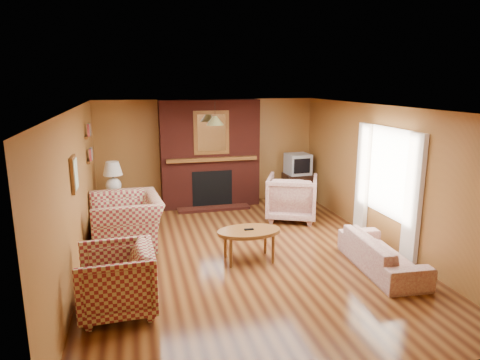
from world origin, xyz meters
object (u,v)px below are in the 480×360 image
object	(u,v)px
plaid_armchair	(116,280)
floral_armchair	(292,197)
coffee_table	(249,233)
side_table	(115,206)
plaid_loveseat	(126,221)
tv_stand	(297,188)
fireplace	(210,154)
crt_tv	(298,164)
table_lamp	(113,176)
floral_sofa	(382,253)

from	to	relation	value
plaid_armchair	floral_armchair	xyz separation A→B (m)	(3.40, 2.95, 0.04)
coffee_table	side_table	distance (m)	3.45
plaid_loveseat	tv_stand	world-z (taller)	plaid_loveseat
plaid_armchair	floral_armchair	size ratio (longest dim) A/B	0.91
fireplace	crt_tv	world-z (taller)	fireplace
floral_armchair	table_lamp	distance (m)	3.69
fireplace	plaid_armchair	world-z (taller)	fireplace
side_table	table_lamp	xyz separation A→B (m)	(0.00, 0.00, 0.64)
floral_sofa	crt_tv	xyz separation A→B (m)	(0.15, 3.85, 0.65)
floral_sofa	table_lamp	world-z (taller)	table_lamp
floral_sofa	table_lamp	size ratio (longest dim) A/B	2.69
plaid_armchair	floral_sofa	distance (m)	3.87
coffee_table	tv_stand	bearing A→B (deg)	56.59
plaid_armchair	coffee_table	xyz separation A→B (m)	(1.98, 1.11, 0.03)
fireplace	floral_sofa	size ratio (longest dim) A/B	1.38
plaid_armchair	side_table	xyz separation A→B (m)	(-0.15, 3.82, -0.14)
floral_sofa	floral_armchair	size ratio (longest dim) A/B	1.72
fireplace	side_table	bearing A→B (deg)	-165.71
side_table	crt_tv	distance (m)	4.21
floral_sofa	crt_tv	distance (m)	3.91
table_lamp	tv_stand	distance (m)	4.21
plaid_loveseat	plaid_armchair	distance (m)	2.28
floral_sofa	side_table	world-z (taller)	side_table
plaid_armchair	table_lamp	size ratio (longest dim) A/B	1.42
tv_stand	plaid_armchair	bearing A→B (deg)	-132.50
plaid_armchair	floral_sofa	size ratio (longest dim) A/B	0.53
tv_stand	crt_tv	size ratio (longest dim) A/B	1.21
plaid_armchair	fireplace	bearing A→B (deg)	153.72
fireplace	tv_stand	bearing A→B (deg)	-5.15
fireplace	table_lamp	size ratio (longest dim) A/B	3.71
floral_sofa	fireplace	bearing A→B (deg)	29.23
floral_sofa	coffee_table	bearing A→B (deg)	70.87
fireplace	plaid_armchair	size ratio (longest dim) A/B	2.60
plaid_armchair	crt_tv	bearing A→B (deg)	134.00
table_lamp	plaid_loveseat	bearing A→B (deg)	-80.79
coffee_table	floral_armchair	bearing A→B (deg)	52.27
plaid_loveseat	table_lamp	xyz separation A→B (m)	(-0.25, 1.54, 0.49)
floral_armchair	side_table	bearing A→B (deg)	10.67
floral_sofa	coffee_table	size ratio (longest dim) A/B	1.72
plaid_loveseat	coffee_table	size ratio (longest dim) A/B	1.31
plaid_loveseat	coffee_table	distance (m)	2.21
floral_sofa	crt_tv	size ratio (longest dim) A/B	3.16
side_table	coffee_table	bearing A→B (deg)	-51.78
floral_armchair	coffee_table	bearing A→B (deg)	76.74
coffee_table	crt_tv	distance (m)	3.69
floral_sofa	side_table	size ratio (longest dim) A/B	3.10
plaid_loveseat	floral_sofa	distance (m)	4.24
fireplace	floral_armchair	distance (m)	2.15
side_table	plaid_loveseat	bearing A→B (deg)	-80.79
side_table	crt_tv	bearing A→B (deg)	4.74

